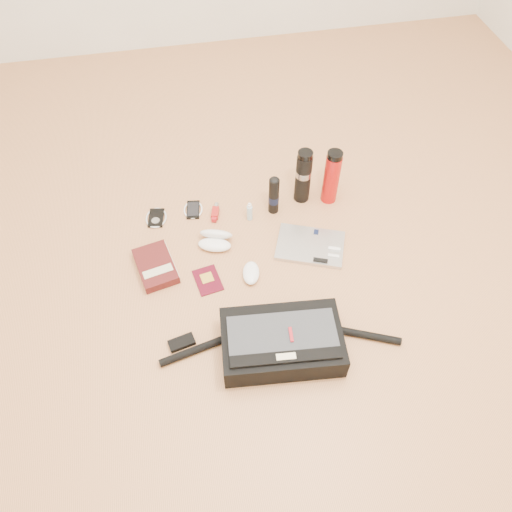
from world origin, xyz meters
name	(u,v)px	position (x,y,z in m)	size (l,w,h in m)	color
ground	(257,286)	(0.00, 0.00, 0.00)	(4.00, 4.00, 0.00)	tan
messenger_bag	(281,342)	(0.03, -0.31, 0.06)	(0.94, 0.32, 0.13)	black
laptop	(310,246)	(0.28, 0.16, 0.01)	(0.35, 0.30, 0.03)	#B5B5B8
book	(156,266)	(-0.41, 0.18, 0.02)	(0.19, 0.25, 0.04)	#451211
passport	(208,280)	(-0.20, 0.07, 0.00)	(0.12, 0.16, 0.01)	#460614
mouse	(251,273)	(-0.01, 0.06, 0.02)	(0.10, 0.13, 0.04)	white
sunglasses_case	(215,240)	(-0.14, 0.26, 0.03)	(0.18, 0.16, 0.09)	white
ipod	(156,218)	(-0.39, 0.47, 0.01)	(0.11, 0.12, 0.01)	black
phone	(193,210)	(-0.21, 0.49, 0.01)	(0.10, 0.12, 0.01)	black
inhaler	(215,212)	(-0.11, 0.44, 0.01)	(0.05, 0.11, 0.03)	maroon
spray_bottle	(250,212)	(0.04, 0.39, 0.04)	(0.03, 0.03, 0.10)	#A9CDE0
aerosol_can	(274,195)	(0.16, 0.42, 0.10)	(0.06, 0.06, 0.21)	black
thermos_black	(303,176)	(0.32, 0.47, 0.14)	(0.09, 0.09, 0.28)	black
thermos_red	(332,177)	(0.44, 0.44, 0.14)	(0.10, 0.10, 0.29)	#AE110F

